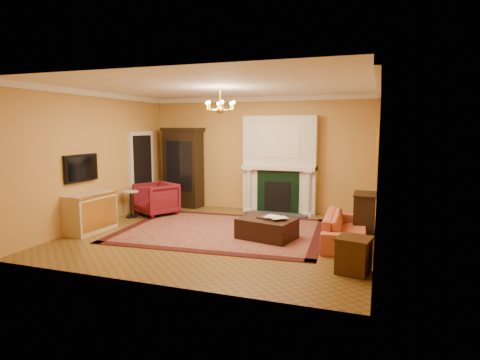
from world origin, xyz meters
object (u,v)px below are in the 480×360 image
at_px(china_cabinet, 183,169).
at_px(coral_sofa, 346,224).
at_px(pedestal_table, 131,202).
at_px(commode, 90,213).
at_px(console_table, 364,214).
at_px(leather_ottoman, 267,228).
at_px(end_table, 354,256).
at_px(wingback_armchair, 156,197).

relative_size(china_cabinet, coral_sofa, 1.08).
distance_m(pedestal_table, commode, 1.45).
relative_size(pedestal_table, coral_sofa, 0.34).
xyz_separation_m(pedestal_table, commode, (-0.03, -1.45, 0.03)).
bearing_deg(commode, console_table, 21.29).
bearing_deg(coral_sofa, console_table, -20.60).
bearing_deg(pedestal_table, leather_ottoman, -11.68).
bearing_deg(china_cabinet, pedestal_table, -102.42).
height_order(pedestal_table, end_table, pedestal_table).
bearing_deg(pedestal_table, end_table, -21.63).
distance_m(pedestal_table, console_table, 5.49).
relative_size(commode, leather_ottoman, 1.04).
distance_m(china_cabinet, wingback_armchair, 1.39).
distance_m(wingback_armchair, pedestal_table, 0.64).
bearing_deg(end_table, china_cabinet, 141.54).
xyz_separation_m(commode, coral_sofa, (5.20, 0.89, -0.03)).
relative_size(coral_sofa, console_table, 2.39).
height_order(pedestal_table, console_table, console_table).
xyz_separation_m(china_cabinet, pedestal_table, (-0.57, -1.70, -0.67)).
height_order(china_cabinet, console_table, china_cabinet).
bearing_deg(china_cabinet, leather_ottoman, -32.24).
bearing_deg(end_table, console_table, 88.62).
distance_m(pedestal_table, coral_sofa, 5.20).
xyz_separation_m(commode, console_table, (5.51, 1.79, -0.00)).
distance_m(china_cabinet, pedestal_table, 1.91).
xyz_separation_m(pedestal_table, console_table, (5.48, 0.35, 0.02)).
bearing_deg(leather_ottoman, china_cabinet, 154.97).
height_order(china_cabinet, pedestal_table, china_cabinet).
distance_m(china_cabinet, end_table, 6.24).
distance_m(china_cabinet, leather_ottoman, 4.04).
xyz_separation_m(wingback_armchair, pedestal_table, (-0.44, -0.46, -0.07)).
bearing_deg(coral_sofa, leather_ottoman, 96.17).
bearing_deg(console_table, pedestal_table, -176.44).
height_order(pedestal_table, commode, commode).
xyz_separation_m(wingback_armchair, console_table, (5.04, -0.11, -0.04)).
bearing_deg(console_table, commode, -162.05).
xyz_separation_m(coral_sofa, end_table, (0.25, -1.60, -0.12)).
relative_size(end_table, leather_ottoman, 0.50).
distance_m(commode, coral_sofa, 5.28).
bearing_deg(commode, pedestal_table, 92.07).
bearing_deg(end_table, pedestal_table, 158.37).
bearing_deg(leather_ottoman, console_table, 44.89).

